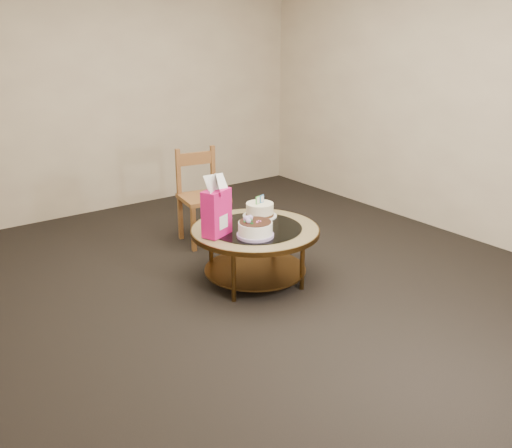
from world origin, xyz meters
TOP-DOWN VIEW (x-y plane):
  - ground at (0.00, 0.00)m, footprint 5.00×5.00m
  - room_walls at (0.00, 0.00)m, footprint 4.52×5.02m
  - coffee_table at (0.00, -0.00)m, footprint 1.02×1.02m
  - decorated_cake at (-0.12, -0.16)m, footprint 0.28×0.28m
  - cream_cake at (0.19, 0.19)m, footprint 0.28×0.28m
  - gift_bag at (-0.33, 0.04)m, footprint 0.26×0.23m
  - pillar_candle at (-0.08, 0.33)m, footprint 0.13×0.13m
  - dining_chair at (0.13, 1.02)m, footprint 0.47×0.47m

SIDE VIEW (x-z plane):
  - ground at x=0.00m, z-range 0.00..0.00m
  - coffee_table at x=0.00m, z-range 0.15..0.61m
  - dining_chair at x=0.13m, z-range 0.01..0.89m
  - pillar_candle at x=-0.08m, z-range 0.44..0.54m
  - decorated_cake at x=-0.12m, z-range 0.43..0.59m
  - cream_cake at x=0.19m, z-range 0.42..0.60m
  - gift_bag at x=-0.33m, z-range 0.46..0.91m
  - room_walls at x=0.00m, z-range 0.24..2.85m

